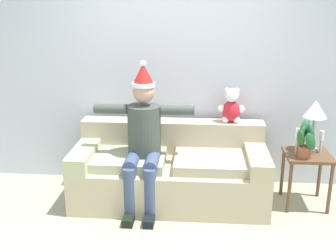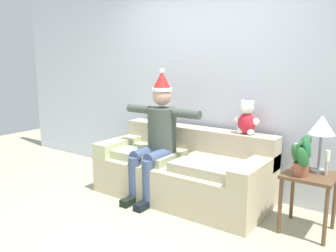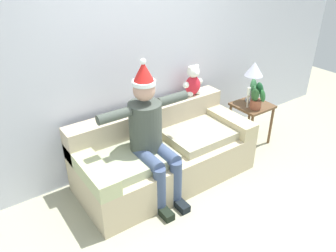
# 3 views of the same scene
# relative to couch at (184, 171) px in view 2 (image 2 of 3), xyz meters

# --- Properties ---
(ground_plane) EXTENTS (10.00, 10.00, 0.00)m
(ground_plane) POSITION_rel_couch_xyz_m (0.00, -1.01, -0.32)
(ground_plane) COLOR #A3A186
(back_wall) EXTENTS (7.00, 0.10, 2.70)m
(back_wall) POSITION_rel_couch_xyz_m (0.00, 0.54, 1.03)
(back_wall) COLOR silver
(back_wall) RESTS_ON ground_plane
(couch) EXTENTS (2.01, 0.91, 0.79)m
(couch) POSITION_rel_couch_xyz_m (0.00, 0.00, 0.00)
(couch) COLOR #C0B08D
(couch) RESTS_ON ground_plane
(person_seated) EXTENTS (1.02, 0.77, 1.51)m
(person_seated) POSITION_rel_couch_xyz_m (-0.26, -0.16, 0.44)
(person_seated) COLOR #404942
(person_seated) RESTS_ON ground_plane
(teddy_bear) EXTENTS (0.29, 0.17, 0.38)m
(teddy_bear) POSITION_rel_couch_xyz_m (0.64, 0.28, 0.64)
(teddy_bear) COLOR red
(teddy_bear) RESTS_ON couch
(side_table) EXTENTS (0.46, 0.44, 0.57)m
(side_table) POSITION_rel_couch_xyz_m (1.41, -0.03, 0.14)
(side_table) COLOR brown
(side_table) RESTS_ON ground_plane
(table_lamp) EXTENTS (0.24, 0.24, 0.54)m
(table_lamp) POSITION_rel_couch_xyz_m (1.46, 0.06, 0.68)
(table_lamp) COLOR gray
(table_lamp) RESTS_ON side_table
(potted_plant) EXTENTS (0.22, 0.26, 0.39)m
(potted_plant) POSITION_rel_couch_xyz_m (1.35, -0.13, 0.43)
(potted_plant) COLOR #9B5239
(potted_plant) RESTS_ON side_table
(candle_tall) EXTENTS (0.04, 0.04, 0.28)m
(candle_tall) POSITION_rel_couch_xyz_m (1.28, -0.05, 0.43)
(candle_tall) COLOR beige
(candle_tall) RESTS_ON side_table
(candle_short) EXTENTS (0.04, 0.04, 0.24)m
(candle_short) POSITION_rel_couch_xyz_m (1.54, 0.01, 0.40)
(candle_short) COLOR beige
(candle_short) RESTS_ON side_table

